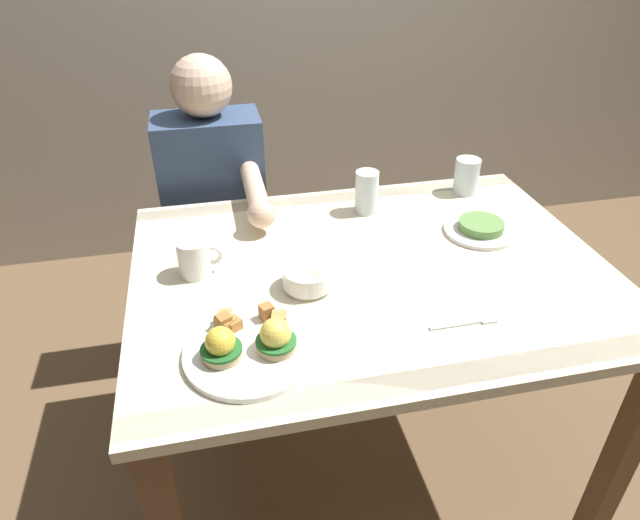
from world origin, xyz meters
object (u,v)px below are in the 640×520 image
(coffee_mug, at_px, (195,257))
(eggs_benedict_plate, at_px, (249,345))
(diner_person, at_px, (216,205))
(water_glass_far, at_px, (466,178))
(side_plate, at_px, (480,228))
(water_glass_near, at_px, (366,195))
(fruit_bowl, at_px, (308,278))
(fork, at_px, (467,323))
(dining_table, at_px, (370,300))

(coffee_mug, bearing_deg, eggs_benedict_plate, -73.33)
(diner_person, bearing_deg, coffee_mug, -97.36)
(water_glass_far, xyz_separation_m, side_plate, (-0.07, -0.25, -0.03))
(water_glass_near, height_order, diner_person, diner_person)
(fruit_bowl, distance_m, water_glass_far, 0.71)
(fruit_bowl, xyz_separation_m, side_plate, (0.52, 0.15, -0.02))
(eggs_benedict_plate, height_order, diner_person, diner_person)
(eggs_benedict_plate, height_order, side_plate, eggs_benedict_plate)
(fork, relative_size, water_glass_near, 1.23)
(water_glass_near, xyz_separation_m, side_plate, (0.28, -0.19, -0.04))
(water_glass_near, relative_size, diner_person, 0.11)
(eggs_benedict_plate, distance_m, water_glass_near, 0.68)
(dining_table, xyz_separation_m, fork, (0.14, -0.26, 0.11))
(eggs_benedict_plate, relative_size, fruit_bowl, 2.25)
(fruit_bowl, relative_size, water_glass_far, 1.08)
(fruit_bowl, distance_m, diner_person, 0.69)
(dining_table, relative_size, water_glass_far, 10.80)
(dining_table, bearing_deg, diner_person, 121.39)
(dining_table, distance_m, water_glass_far, 0.56)
(eggs_benedict_plate, bearing_deg, side_plate, 27.39)
(diner_person, bearing_deg, water_glass_near, -35.34)
(eggs_benedict_plate, bearing_deg, diner_person, 91.75)
(water_glass_near, xyz_separation_m, diner_person, (-0.43, 0.31, -0.14))
(fork, height_order, side_plate, side_plate)
(fruit_bowl, bearing_deg, water_glass_far, 34.44)
(water_glass_near, distance_m, diner_person, 0.55)
(eggs_benedict_plate, bearing_deg, fork, -0.82)
(dining_table, distance_m, coffee_mug, 0.47)
(eggs_benedict_plate, relative_size, coffee_mug, 2.42)
(water_glass_near, bearing_deg, fruit_bowl, -125.30)
(coffee_mug, relative_size, diner_person, 0.10)
(dining_table, relative_size, water_glass_near, 9.49)
(water_glass_far, bearing_deg, coffee_mug, -161.39)
(fruit_bowl, height_order, diner_person, diner_person)
(dining_table, bearing_deg, water_glass_far, 40.43)
(water_glass_near, height_order, side_plate, water_glass_near)
(dining_table, xyz_separation_m, eggs_benedict_plate, (-0.34, -0.25, 0.13))
(fork, xyz_separation_m, diner_person, (-0.51, 0.86, -0.09))
(dining_table, xyz_separation_m, diner_person, (-0.37, 0.60, 0.02))
(fruit_bowl, distance_m, side_plate, 0.54)
(water_glass_near, bearing_deg, fork, -82.69)
(fruit_bowl, height_order, fork, fruit_bowl)
(water_glass_far, height_order, side_plate, water_glass_far)
(coffee_mug, bearing_deg, water_glass_far, 18.61)
(fork, distance_m, water_glass_far, 0.67)
(dining_table, height_order, fruit_bowl, fruit_bowl)
(water_glass_near, height_order, water_glass_far, water_glass_near)
(dining_table, relative_size, side_plate, 6.00)
(water_glass_far, bearing_deg, fruit_bowl, -145.56)
(eggs_benedict_plate, height_order, water_glass_far, water_glass_far)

